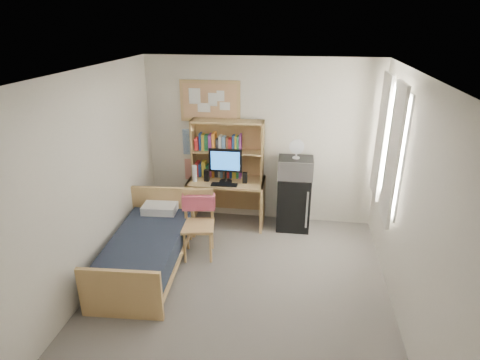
% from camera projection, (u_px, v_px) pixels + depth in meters
% --- Properties ---
extents(floor, '(3.60, 4.20, 0.02)m').
position_uv_depth(floor, '(239.00, 295.00, 4.86)').
color(floor, slate).
rests_on(floor, ground).
extents(ceiling, '(3.60, 4.20, 0.02)m').
position_uv_depth(ceiling, '(239.00, 75.00, 3.88)').
color(ceiling, white).
rests_on(ceiling, wall_back).
extents(wall_back, '(3.60, 0.04, 2.60)m').
position_uv_depth(wall_back, '(260.00, 142.00, 6.29)').
color(wall_back, beige).
rests_on(wall_back, floor).
extents(wall_front, '(3.60, 0.04, 2.60)m').
position_uv_depth(wall_front, '(185.00, 338.00, 2.45)').
color(wall_front, beige).
rests_on(wall_front, floor).
extents(wall_left, '(0.04, 4.20, 2.60)m').
position_uv_depth(wall_left, '(85.00, 187.00, 4.63)').
color(wall_left, beige).
rests_on(wall_left, floor).
extents(wall_right, '(0.04, 4.20, 2.60)m').
position_uv_depth(wall_right, '(412.00, 208.00, 4.11)').
color(wall_right, beige).
rests_on(wall_right, floor).
extents(window_unit, '(0.10, 1.40, 1.70)m').
position_uv_depth(window_unit, '(389.00, 146.00, 5.10)').
color(window_unit, white).
rests_on(window_unit, wall_right).
extents(curtain_left, '(0.04, 0.55, 1.70)m').
position_uv_depth(curtain_left, '(393.00, 155.00, 4.74)').
color(curtain_left, silver).
rests_on(curtain_left, wall_right).
extents(curtain_right, '(0.04, 0.55, 1.70)m').
position_uv_depth(curtain_right, '(381.00, 137.00, 5.47)').
color(curtain_right, silver).
rests_on(curtain_right, wall_right).
extents(bulletin_board, '(0.94, 0.03, 0.64)m').
position_uv_depth(bulletin_board, '(210.00, 101.00, 6.15)').
color(bulletin_board, tan).
rests_on(bulletin_board, wall_back).
extents(poster_wave, '(0.30, 0.01, 0.42)m').
position_uv_depth(poster_wave, '(192.00, 142.00, 6.46)').
color(poster_wave, '#26599A').
rests_on(poster_wave, wall_back).
extents(poster_japan, '(0.28, 0.01, 0.36)m').
position_uv_depth(poster_japan, '(193.00, 169.00, 6.63)').
color(poster_japan, red).
rests_on(poster_japan, wall_back).
extents(desk, '(1.20, 0.62, 0.75)m').
position_uv_depth(desk, '(227.00, 202.00, 6.42)').
color(desk, tan).
rests_on(desk, floor).
extents(desk_chair, '(0.54, 0.54, 0.95)m').
position_uv_depth(desk_chair, '(198.00, 226.00, 5.48)').
color(desk_chair, tan).
rests_on(desk_chair, floor).
extents(mini_fridge, '(0.51, 0.51, 0.86)m').
position_uv_depth(mini_fridge, '(294.00, 202.00, 6.29)').
color(mini_fridge, black).
rests_on(mini_fridge, floor).
extents(bed, '(1.01, 1.84, 0.49)m').
position_uv_depth(bed, '(146.00, 254.00, 5.24)').
color(bed, black).
rests_on(bed, floor).
extents(hutch, '(1.13, 0.31, 0.92)m').
position_uv_depth(hutch, '(228.00, 149.00, 6.24)').
color(hutch, tan).
rests_on(hutch, desk).
extents(monitor, '(0.51, 0.05, 0.54)m').
position_uv_depth(monitor, '(225.00, 166.00, 6.12)').
color(monitor, black).
rests_on(monitor, desk).
extents(keyboard, '(0.40, 0.13, 0.02)m').
position_uv_depth(keyboard, '(224.00, 185.00, 6.09)').
color(keyboard, black).
rests_on(keyboard, desk).
extents(speaker_left, '(0.08, 0.08, 0.18)m').
position_uv_depth(speaker_left, '(207.00, 175.00, 6.23)').
color(speaker_left, black).
rests_on(speaker_left, desk).
extents(speaker_right, '(0.07, 0.07, 0.17)m').
position_uv_depth(speaker_right, '(245.00, 178.00, 6.15)').
color(speaker_right, black).
rests_on(speaker_right, desk).
extents(water_bottle, '(0.08, 0.08, 0.26)m').
position_uv_depth(water_bottle, '(195.00, 173.00, 6.20)').
color(water_bottle, white).
rests_on(water_bottle, desk).
extents(hoodie, '(0.47, 0.21, 0.22)m').
position_uv_depth(hoodie, '(199.00, 202.00, 5.57)').
color(hoodie, '#D45067').
rests_on(hoodie, desk_chair).
extents(microwave, '(0.53, 0.40, 0.30)m').
position_uv_depth(microwave, '(296.00, 168.00, 6.05)').
color(microwave, '#BABABF').
rests_on(microwave, mini_fridge).
extents(desk_fan, '(0.22, 0.22, 0.27)m').
position_uv_depth(desk_fan, '(297.00, 150.00, 5.94)').
color(desk_fan, white).
rests_on(desk_fan, microwave).
extents(pillow, '(0.50, 0.37, 0.12)m').
position_uv_depth(pillow, '(160.00, 208.00, 5.81)').
color(pillow, white).
rests_on(pillow, bed).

